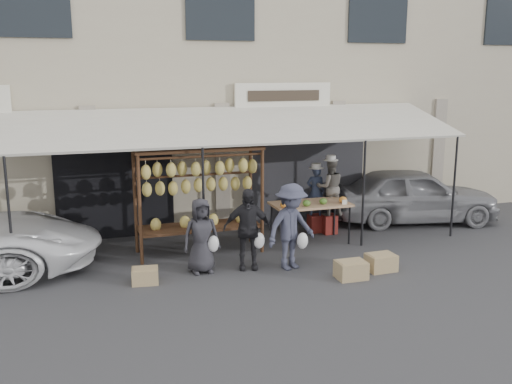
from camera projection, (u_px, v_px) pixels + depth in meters
ground_plane at (271, 276)px, 10.60m from camera, size 90.00×90.00×0.00m
shophouse at (193, 74)px, 15.86m from camera, size 24.00×6.15×7.30m
awning at (236, 126)px, 12.18m from camera, size 10.00×2.35×2.92m
banana_rack at (199, 179)px, 11.60m from camera, size 2.60×0.90×2.24m
produce_table at (311, 205)px, 12.43m from camera, size 1.70×0.90×1.04m
vendor_left at (316, 191)px, 13.26m from camera, size 0.48×0.39×1.15m
vendor_right at (330, 187)px, 13.13m from camera, size 0.72×0.61×1.32m
customer_left at (201, 236)px, 10.66m from camera, size 0.72×0.49×1.43m
customer_mid at (247, 229)px, 10.84m from camera, size 0.99×0.58×1.57m
customer_right at (291, 227)px, 10.82m from camera, size 1.22×0.92×1.67m
stool_left at (315, 223)px, 13.42m from camera, size 0.35×0.35×0.41m
stool_right at (329, 224)px, 13.32m from camera, size 0.36×0.36×0.45m
crate_near_a at (351, 270)px, 10.44m from camera, size 0.55×0.42×0.32m
crate_near_b at (381, 262)px, 10.86m from camera, size 0.54×0.42×0.32m
crate_far at (145, 276)px, 10.21m from camera, size 0.51×0.41×0.28m
sedan at (414, 195)px, 14.23m from camera, size 4.32×2.49×1.38m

